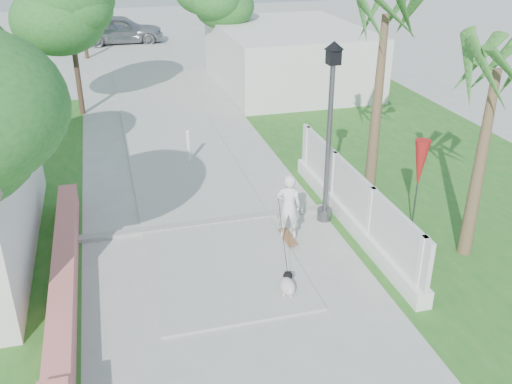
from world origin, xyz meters
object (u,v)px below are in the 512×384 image
object	(u,v)px
skateboarder	(284,225)
parked_car	(120,29)
bollard	(188,146)
dog	(288,284)
street_lamp	(329,128)
patio_umbrella	(420,165)

from	to	relation	value
skateboarder	parked_car	distance (m)	25.48
bollard	dog	distance (m)	7.34
bollard	parked_car	size ratio (longest dim) A/B	0.22
dog	skateboarder	bearing A→B (deg)	95.16
dog	parked_car	world-z (taller)	parked_car
street_lamp	patio_umbrella	distance (m)	2.27
skateboarder	dog	xyz separation A→B (m)	(-0.37, -1.45, -0.53)
bollard	patio_umbrella	distance (m)	7.25
bollard	dog	size ratio (longest dim) A/B	1.75
street_lamp	dog	xyz separation A→B (m)	(-1.88, -2.79, -2.18)
patio_umbrella	dog	bearing A→B (deg)	-154.71
street_lamp	parked_car	world-z (taller)	street_lamp
street_lamp	patio_umbrella	size ratio (longest dim) A/B	1.93
street_lamp	bollard	size ratio (longest dim) A/B	4.07
street_lamp	skateboarder	size ratio (longest dim) A/B	1.94
skateboarder	parked_car	bearing A→B (deg)	-67.19
skateboarder	parked_car	world-z (taller)	parked_car
patio_umbrella	dog	world-z (taller)	patio_umbrella
bollard	skateboarder	distance (m)	5.96
patio_umbrella	parked_car	world-z (taller)	patio_umbrella
dog	parked_car	xyz separation A→B (m)	(-1.81, 26.85, 0.61)
street_lamp	dog	bearing A→B (deg)	-124.05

